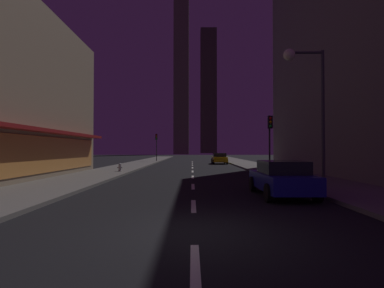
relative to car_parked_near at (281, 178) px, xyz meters
name	(u,v)px	position (x,y,z in m)	size (l,w,h in m)	color
ground_plane	(192,164)	(-3.60, 26.74, -0.79)	(78.00, 136.00, 0.10)	black
sidewalk_right	(245,164)	(3.40, 26.74, -0.67)	(4.00, 76.00, 0.15)	#605E59
sidewalk_left	(139,164)	(-10.60, 26.74, -0.67)	(4.00, 76.00, 0.15)	#605E59
lane_marking_center	(192,171)	(-3.60, 13.54, -0.73)	(0.16, 43.80, 0.01)	silver
building_apartment_right	(378,47)	(10.90, 10.74, 9.16)	(11.00, 20.00, 19.81)	slate
skyscraper_distant_tall	(181,77)	(-8.07, 109.29, 31.15)	(6.20, 5.01, 63.79)	#65604B
skyscraper_distant_mid	(208,91)	(5.37, 149.09, 33.17)	(8.70, 7.42, 67.81)	#3C392D
car_parked_near	(281,178)	(0.00, 0.00, 0.00)	(1.98, 4.24, 1.45)	navy
car_parked_far	(219,158)	(0.00, 27.34, 0.00)	(1.98, 4.24, 1.45)	gold
fire_hydrant_far_left	(119,167)	(-9.50, 11.88, -0.29)	(0.42, 0.30, 0.65)	#B2B2B2
traffic_light_near_right	(269,132)	(1.90, 8.91, 2.45)	(0.32, 0.48, 4.20)	#2D2D2D
traffic_light_far_left	(156,141)	(-9.10, 33.09, 2.45)	(0.32, 0.48, 4.20)	#2D2D2D
street_lamp_right	(305,83)	(1.78, 1.99, 4.33)	(1.96, 0.56, 6.58)	#38383D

